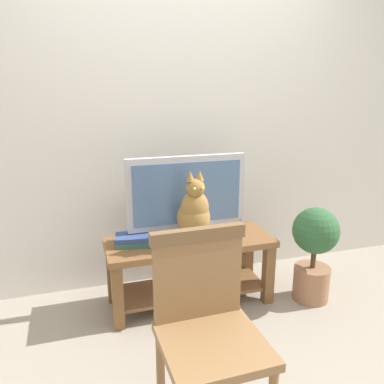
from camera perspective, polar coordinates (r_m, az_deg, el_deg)
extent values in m
plane|color=gray|center=(2.57, 3.96, -21.16)|extent=(12.00, 12.00, 0.00)
cube|color=silver|center=(3.02, -2.55, 12.91)|extent=(7.00, 0.12, 2.80)
cube|color=brown|center=(2.76, -0.31, -7.38)|extent=(1.17, 0.44, 0.04)
cube|color=brown|center=(2.62, -10.78, -14.89)|extent=(0.07, 0.07, 0.44)
cube|color=brown|center=(2.91, 11.06, -11.69)|extent=(0.07, 0.07, 0.44)
cube|color=brown|center=(2.92, -11.60, -11.57)|extent=(0.07, 0.07, 0.44)
cube|color=brown|center=(3.18, 8.13, -9.07)|extent=(0.07, 0.07, 0.44)
cube|color=brown|center=(2.92, -0.30, -13.79)|extent=(1.07, 0.36, 0.02)
cube|color=#B7B7BC|center=(2.81, -0.74, -6.14)|extent=(0.28, 0.20, 0.03)
cube|color=#B7B7BC|center=(2.80, -0.74, -5.46)|extent=(0.06, 0.04, 0.04)
cube|color=#B7B7BC|center=(2.71, -0.76, -0.01)|extent=(0.84, 0.05, 0.51)
cube|color=#4C6B93|center=(2.68, -0.59, -0.17)|extent=(0.76, 0.01, 0.43)
sphere|color=#2672F2|center=(2.89, 7.11, -4.02)|extent=(0.01, 0.01, 0.01)
cube|color=#BCBCC1|center=(2.67, 0.21, -6.95)|extent=(0.40, 0.24, 0.07)
cube|color=black|center=(2.56, 1.05, -7.96)|extent=(0.24, 0.01, 0.03)
ellipsoid|color=olive|center=(2.61, 0.21, -3.76)|extent=(0.22, 0.23, 0.25)
ellipsoid|color=olive|center=(2.56, 0.41, -2.31)|extent=(0.19, 0.15, 0.22)
sphere|color=olive|center=(2.51, 0.49, 0.61)|extent=(0.12, 0.12, 0.12)
cone|color=olive|center=(2.48, -0.25, 2.34)|extent=(0.06, 0.06, 0.07)
cone|color=olive|center=(2.50, 1.24, 2.44)|extent=(0.06, 0.06, 0.07)
sphere|color=#B2C64C|center=(2.45, 0.35, 0.45)|extent=(0.02, 0.02, 0.02)
sphere|color=#B2C64C|center=(2.46, 1.44, 0.53)|extent=(0.02, 0.02, 0.02)
cylinder|color=olive|center=(2.60, 2.15, -6.31)|extent=(0.08, 0.19, 0.04)
cylinder|color=olive|center=(2.02, -4.60, -24.93)|extent=(0.04, 0.04, 0.45)
cylinder|color=olive|center=(2.12, 6.13, -22.81)|extent=(0.04, 0.04, 0.45)
cube|color=olive|center=(1.77, 3.11, -21.41)|extent=(0.44, 0.44, 0.04)
cube|color=olive|center=(1.80, 0.89, -11.79)|extent=(0.41, 0.04, 0.43)
cube|color=brown|center=(1.72, 0.92, -6.24)|extent=(0.44, 0.05, 0.06)
cube|color=#38664C|center=(2.69, -8.47, -7.37)|extent=(0.26, 0.19, 0.03)
cube|color=#33477A|center=(2.69, -8.57, -6.55)|extent=(0.27, 0.21, 0.04)
cylinder|color=#9E6B4C|center=(3.07, 16.99, -12.57)|extent=(0.26, 0.26, 0.25)
cylinder|color=#332319|center=(3.02, 17.17, -10.61)|extent=(0.24, 0.24, 0.02)
cylinder|color=#4C3823|center=(2.98, 17.30, -9.12)|extent=(0.04, 0.04, 0.15)
sphere|color=#2D5B33|center=(2.90, 17.63, -5.38)|extent=(0.33, 0.33, 0.33)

